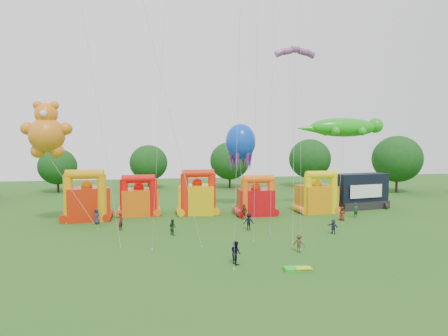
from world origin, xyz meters
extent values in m
plane|color=#235B19|center=(0.00, 0.00, 0.00)|extent=(160.00, 160.00, 0.00)
cylinder|color=#352314|center=(38.29, 44.19, 1.86)|extent=(0.44, 0.44, 3.72)
ellipsoid|color=#133E12|center=(38.29, 44.19, 6.41)|extent=(9.30, 9.30, 8.89)
cylinder|color=#352314|center=(25.12, 55.01, 1.75)|extent=(0.44, 0.44, 3.51)
ellipsoid|color=#133E12|center=(25.12, 55.01, 6.04)|extent=(8.77, 8.78, 8.39)
cylinder|color=#352314|center=(8.18, 56.89, 1.65)|extent=(0.44, 0.44, 3.30)
ellipsoid|color=#133E12|center=(8.18, 56.89, 5.68)|extent=(8.25, 8.25, 7.88)
cylinder|color=#352314|center=(-8.46, 58.87, 1.55)|extent=(0.44, 0.44, 3.09)
ellipsoid|color=#133E12|center=(-8.46, 58.87, 5.32)|extent=(7.73, 7.72, 7.38)
cylinder|color=#352314|center=(-25.54, 55.92, 1.44)|extent=(0.44, 0.44, 2.88)
ellipsoid|color=#133E12|center=(-25.54, 55.92, 4.96)|extent=(7.20, 7.20, 6.88)
cube|color=red|center=(-16.07, 27.40, 2.05)|extent=(5.90, 5.19, 4.10)
cylinder|color=orange|center=(-18.03, 25.94, 2.93)|extent=(1.11, 1.11, 5.85)
cylinder|color=orange|center=(-14.10, 25.94, 2.93)|extent=(1.11, 1.11, 5.85)
cylinder|color=orange|center=(-16.07, 25.94, 5.85)|extent=(4.49, 1.16, 1.16)
sphere|color=orange|center=(-16.07, 27.40, 4.40)|extent=(1.40, 1.40, 1.40)
cube|color=#DC5B0B|center=(-9.76, 29.70, 1.73)|extent=(5.19, 4.37, 3.46)
cylinder|color=red|center=(-11.62, 28.32, 2.47)|extent=(1.05, 1.05, 4.95)
cylinder|color=red|center=(-7.91, 28.32, 2.47)|extent=(1.05, 1.05, 4.95)
cylinder|color=red|center=(-9.76, 28.32, 4.95)|extent=(4.23, 1.10, 1.10)
sphere|color=red|center=(-9.76, 29.70, 3.76)|extent=(1.40, 1.40, 1.40)
cube|color=#DAA50B|center=(-2.02, 28.89, 1.96)|extent=(5.27, 4.53, 3.92)
cylinder|color=red|center=(-3.84, 27.53, 2.80)|extent=(1.03, 1.03, 5.60)
cylinder|color=red|center=(-0.20, 27.53, 2.80)|extent=(1.03, 1.03, 5.60)
cylinder|color=red|center=(-2.02, 27.53, 5.60)|extent=(4.16, 1.08, 1.08)
sphere|color=red|center=(-2.02, 28.89, 4.22)|extent=(1.40, 1.40, 1.40)
cube|color=red|center=(5.57, 26.71, 1.73)|extent=(4.82, 3.97, 3.45)
cylinder|color=#FF5B0D|center=(3.79, 25.38, 2.47)|extent=(1.01, 1.01, 4.94)
cylinder|color=#FF5B0D|center=(7.35, 25.38, 2.47)|extent=(1.01, 1.01, 4.94)
cylinder|color=#FF5B0D|center=(5.57, 25.38, 4.94)|extent=(4.07, 1.06, 1.06)
sphere|color=#FF5B0D|center=(5.57, 26.71, 3.75)|extent=(1.40, 1.40, 1.40)
cube|color=orange|center=(14.39, 27.06, 1.86)|extent=(5.15, 4.32, 3.72)
cylinder|color=yellow|center=(12.54, 25.68, 2.66)|extent=(1.04, 1.04, 5.32)
cylinder|color=yellow|center=(16.25, 25.68, 2.66)|extent=(1.04, 1.04, 5.32)
cylinder|color=yellow|center=(14.39, 25.68, 5.32)|extent=(4.23, 1.10, 1.10)
sphere|color=yellow|center=(14.39, 27.06, 4.02)|extent=(1.40, 1.40, 1.40)
cube|color=black|center=(22.07, 28.62, 0.55)|extent=(8.39, 4.34, 1.10)
cube|color=black|center=(22.07, 28.82, 3.10)|extent=(8.32, 3.95, 4.00)
cube|color=white|center=(22.07, 27.27, 2.70)|extent=(5.45, 1.04, 1.88)
cylinder|color=black|center=(18.87, 27.42, 0.40)|extent=(0.30, 0.90, 0.90)
cylinder|color=black|center=(25.26, 27.42, 0.40)|extent=(0.30, 0.90, 0.90)
sphere|color=orange|center=(-19.76, 23.96, 10.58)|extent=(3.98, 3.98, 3.98)
sphere|color=orange|center=(-19.76, 23.96, 12.93)|extent=(2.53, 2.53, 2.53)
sphere|color=orange|center=(-20.67, 23.96, 13.93)|extent=(1.00, 1.00, 1.00)
sphere|color=orange|center=(-18.86, 23.96, 13.93)|extent=(1.00, 1.00, 1.00)
sphere|color=orange|center=(-21.84, 23.96, 11.30)|extent=(1.45, 1.45, 1.45)
sphere|color=orange|center=(-17.68, 23.96, 11.30)|extent=(1.45, 1.45, 1.45)
sphere|color=orange|center=(-20.76, 23.96, 8.77)|extent=(1.63, 1.63, 1.63)
sphere|color=orange|center=(-18.77, 23.96, 8.77)|extent=(1.63, 1.63, 1.63)
sphere|color=white|center=(-19.76, 22.74, 12.93)|extent=(0.72, 0.72, 0.72)
ellipsoid|color=#21A417|center=(19.82, 30.09, 11.87)|extent=(10.50, 3.28, 2.79)
sphere|color=#21A417|center=(24.95, 30.09, 12.18)|extent=(2.26, 2.26, 2.26)
cone|color=#21A417|center=(14.49, 30.09, 11.67)|extent=(4.10, 1.64, 1.64)
sphere|color=#21A417|center=(21.87, 31.73, 11.26)|extent=(1.23, 1.23, 1.23)
sphere|color=#21A417|center=(21.87, 28.45, 11.26)|extent=(1.23, 1.23, 1.23)
sphere|color=#21A417|center=(17.77, 31.73, 11.26)|extent=(1.23, 1.23, 1.23)
sphere|color=#21A417|center=(17.77, 28.45, 11.26)|extent=(1.23, 1.23, 1.23)
ellipsoid|color=blue|center=(4.87, 32.62, 9.75)|extent=(4.41, 4.41, 5.29)
cone|color=#591E8C|center=(6.30, 32.62, 7.32)|extent=(0.99, 0.99, 3.53)
cone|color=#591E8C|center=(5.59, 33.86, 7.32)|extent=(0.99, 0.99, 3.53)
cone|color=#591E8C|center=(4.15, 33.86, 7.32)|extent=(0.99, 0.99, 3.53)
cone|color=#591E8C|center=(3.44, 32.62, 7.32)|extent=(0.99, 0.99, 3.53)
cone|color=#591E8C|center=(4.15, 31.37, 7.32)|extent=(0.99, 0.99, 3.53)
cone|color=#591E8C|center=(5.59, 31.37, 7.32)|extent=(0.99, 0.99, 3.53)
cube|color=green|center=(2.73, 3.91, 0.12)|extent=(2.09, 1.19, 0.24)
cube|color=yellow|center=(3.13, 3.61, 0.26)|extent=(1.25, 0.71, 0.10)
imported|color=#292640|center=(-14.58, 24.38, 0.92)|extent=(1.03, 0.83, 1.84)
imported|color=#4F161C|center=(-11.52, 20.51, 0.99)|extent=(0.69, 0.84, 1.98)
imported|color=#153618|center=(-6.01, 17.28, 0.83)|extent=(0.99, 1.03, 1.67)
imported|color=black|center=(2.44, 17.97, 0.95)|extent=(1.39, 1.06, 1.89)
imported|color=#3E3619|center=(3.33, 23.77, 0.97)|extent=(1.14, 1.13, 1.94)
imported|color=#2F2945|center=(10.87, 14.59, 0.78)|extent=(1.02, 1.51, 1.56)
imported|color=#561B18|center=(15.12, 20.89, 0.87)|extent=(0.89, 0.63, 1.74)
imported|color=#173B27|center=(17.83, 22.42, 0.97)|extent=(0.81, 0.66, 1.93)
imported|color=black|center=(-1.57, 6.33, 0.94)|extent=(0.95, 1.09, 1.89)
imported|color=#41381A|center=(4.70, 8.62, 0.82)|extent=(1.19, 1.16, 1.63)
camera|label=1|loc=(-8.34, -24.51, 9.98)|focal=32.00mm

